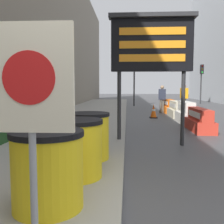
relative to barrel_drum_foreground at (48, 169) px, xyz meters
name	(u,v)px	position (x,y,z in m)	size (l,w,h in m)	color
building_left_facade	(36,3)	(-3.31, 9.33, 4.75)	(0.40, 50.40, 10.64)	#706656
hedge_strip	(0,127)	(-2.51, 3.97, -0.14)	(0.90, 6.21, 0.59)	#1E421E
barrel_drum_foreground	(48,169)	(0.00, 0.00, 0.00)	(0.81, 0.81, 0.87)	yellow
barrel_drum_middle	(76,148)	(0.11, 1.02, 0.00)	(0.81, 0.81, 0.87)	yellow
barrel_drum_back	(88,136)	(0.14, 2.05, 0.00)	(0.81, 0.81, 0.87)	yellow
warning_sign	(30,93)	(0.10, -0.73, 0.86)	(0.71, 0.08, 1.85)	gray
message_board	(152,46)	(1.48, 3.93, 1.94)	(2.14, 0.36, 3.27)	#28282B
jersey_barrier_red_striped	(200,121)	(3.35, 6.24, -0.23)	(0.63, 1.87, 0.77)	red
jersey_barrier_white	(186,114)	(3.35, 8.31, -0.18)	(0.65, 1.64, 0.89)	silver
jersey_barrier_cream	(176,110)	(3.35, 10.57, -0.22)	(0.62, 2.04, 0.79)	beige
jersey_barrier_orange_far	(169,107)	(3.35, 12.78, -0.23)	(0.64, 1.65, 0.79)	orange
traffic_cone_near	(154,111)	(2.16, 10.04, -0.24)	(0.38, 0.38, 0.67)	black
traffic_cone_mid	(184,107)	(4.10, 12.37, -0.20)	(0.43, 0.43, 0.76)	black
traffic_light_near_curb	(134,73)	(1.43, 18.36, 2.04)	(0.28, 0.45, 3.60)	#2D2D30
traffic_light_far_side	(202,75)	(7.61, 21.62, 2.02)	(0.28, 0.45, 3.56)	#2D2D30
pedestrian_worker	(162,97)	(2.92, 12.73, 0.38)	(0.45, 0.31, 1.61)	#514C42
pedestrian_passerby	(184,96)	(4.38, 13.61, 0.42)	(0.46, 0.30, 1.68)	#333338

